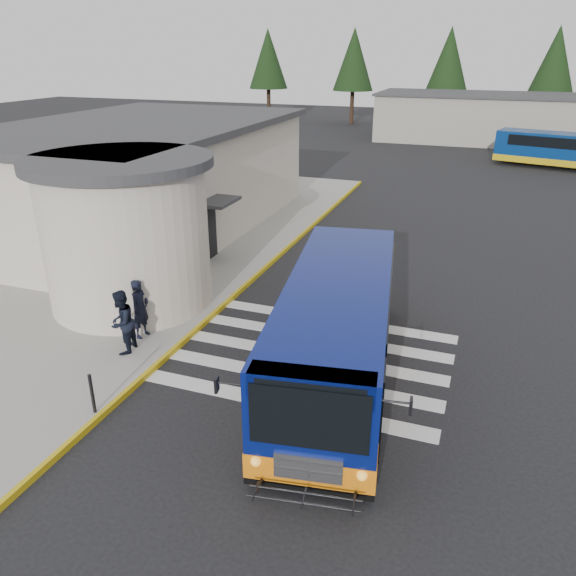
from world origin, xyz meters
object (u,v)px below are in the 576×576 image
(transit_bus, at_px, (336,334))
(pedestrian_a, at_px, (140,309))
(bollard, at_px, (92,394))
(far_bus_a, at_px, (557,149))
(pedestrian_b, at_px, (121,322))

(transit_bus, distance_m, pedestrian_a, 5.91)
(bollard, distance_m, far_bus_a, 37.94)
(pedestrian_a, relative_size, pedestrian_b, 0.97)
(pedestrian_a, height_order, bollard, pedestrian_a)
(pedestrian_a, bearing_deg, pedestrian_b, -171.47)
(bollard, xyz_separation_m, far_bus_a, (12.06, 35.97, 0.71))
(transit_bus, distance_m, far_bus_a, 33.21)
(pedestrian_b, distance_m, bollard, 2.87)
(pedestrian_a, xyz_separation_m, far_bus_a, (13.13, 32.34, 0.33))
(far_bus_a, bearing_deg, pedestrian_b, 172.60)
(transit_bus, bearing_deg, pedestrian_a, 170.24)
(bollard, height_order, far_bus_a, far_bus_a)
(pedestrian_a, bearing_deg, far_bus_a, -16.50)
(pedestrian_b, bearing_deg, transit_bus, 90.61)
(pedestrian_a, distance_m, far_bus_a, 34.91)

